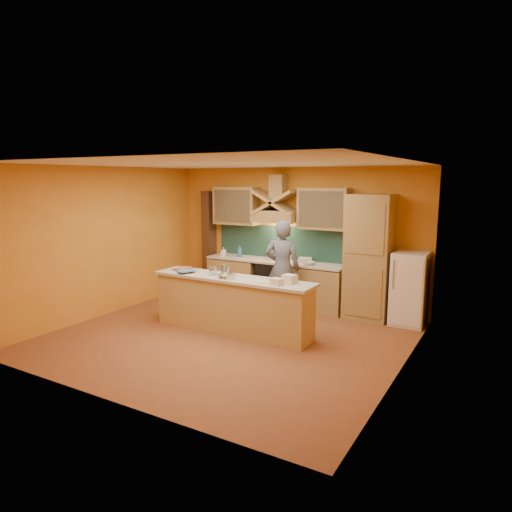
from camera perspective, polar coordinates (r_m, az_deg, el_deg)
The scene contains 36 objects.
floor at distance 7.61m, azimuth -3.53°, elevation -10.12°, with size 5.50×5.00×0.01m, color brown.
ceiling at distance 7.17m, azimuth -3.76°, elevation 11.46°, with size 5.50×5.00×0.01m, color white.
wall_back at distance 9.42m, azimuth 4.83°, elevation 2.46°, with size 5.50×0.02×2.80m, color orange.
wall_front at distance 5.40m, azimuth -18.53°, elevation -3.37°, with size 5.50×0.02×2.80m, color orange.
wall_left at distance 9.06m, azimuth -18.27°, elevation 1.73°, with size 0.02×5.00×2.80m, color orange.
wall_right at distance 6.19m, azimuth 18.06°, elevation -1.72°, with size 0.02×5.00×2.80m, color orange.
base_cabinet_left at distance 9.92m, azimuth -2.55°, elevation -2.83°, with size 1.10×0.60×0.86m, color #A7864C.
base_cabinet_right at distance 9.07m, azimuth 7.65°, elevation -4.11°, with size 1.10×0.60×0.86m, color #A7864C.
counter_top at distance 9.36m, azimuth 2.34°, elevation -0.65°, with size 3.00×0.62×0.04m, color beige.
stove at distance 9.45m, azimuth 2.32°, elevation -3.34°, with size 0.60×0.58×0.90m, color black.
backsplash at distance 9.56m, azimuth 3.15°, elevation 1.68°, with size 3.00×0.03×0.70m, color #193833.
range_hood at distance 9.29m, azimuth 2.52°, elevation 4.99°, with size 0.92×0.50×0.24m, color #A7864C.
hood_chimney at distance 9.35m, azimuth 2.83°, elevation 8.58°, with size 0.30×0.30×0.50m, color #A7864C.
upper_cabinet_left at distance 9.84m, azimuth -2.47°, elevation 6.30°, with size 1.00×0.35×0.80m, color #A7864C.
upper_cabinet_right at distance 8.93m, azimuth 8.48°, elevation 5.87°, with size 1.00×0.35×0.80m, color #A7864C.
pantry_column at distance 8.60m, azimuth 13.92°, elevation -0.15°, with size 0.80×0.60×2.30m, color #A7864C.
fridge at distance 8.53m, azimuth 18.63°, elevation -3.89°, with size 0.58×0.60×1.30m, color white.
trim_column_left at distance 10.36m, azimuth -5.86°, elevation 1.70°, with size 0.20×0.30×2.30m, color #472816.
island_body at distance 7.77m, azimuth -2.95°, elevation -6.29°, with size 2.80×0.55×0.88m, color tan.
island_top at distance 7.65m, azimuth -2.98°, elevation -2.83°, with size 2.90×0.62×0.05m, color beige.
person at distance 8.57m, azimuth 3.29°, elevation -1.55°, with size 0.66×0.44×1.82m, color slate.
pot_large at distance 9.41m, azimuth 2.07°, elevation -0.04°, with size 0.22×0.22×0.18m, color silver.
pot_small at distance 9.39m, azimuth 3.06°, elevation -0.19°, with size 0.22×0.22×0.14m, color silver.
soap_bottle_a at distance 9.87m, azimuth -4.06°, elevation 0.56°, with size 0.09×0.09×0.20m, color white.
soap_bottle_b at distance 9.74m, azimuth -2.07°, elevation 0.66°, with size 0.10×0.10×0.27m, color #365C95.
bowl_back at distance 8.90m, azimuth 6.59°, elevation -0.89°, with size 0.22×0.22×0.07m, color silver.
dish_rack at distance 9.16m, azimuth 6.16°, elevation -0.51°, with size 0.26×0.21×0.09m, color silver.
book_lower at distance 8.45m, azimuth -9.78°, elevation -1.48°, with size 0.25×0.33×0.03m, color #A14839.
book_upper at distance 8.15m, azimuth -9.09°, elevation -1.75°, with size 0.23×0.31×0.02m, color #446C96.
jar_large at distance 7.82m, azimuth -3.89°, elevation -1.73°, with size 0.14×0.14×0.17m, color silver.
jar_small at distance 7.82m, azimuth -5.37°, elevation -1.86°, with size 0.13×0.13×0.14m, color silver.
kitchen_scale at distance 7.45m, azimuth -3.11°, elevation -2.58°, with size 0.12×0.12×0.10m, color white.
mixing_bowl at distance 7.58m, azimuth -3.84°, elevation -2.53°, with size 0.25×0.25×0.06m, color silver.
cloth at distance 7.25m, azimuth 1.06°, elevation -3.25°, with size 0.26×0.19×0.02m, color beige.
grocery_bag_a at distance 7.20m, azimuth 4.24°, elevation -2.88°, with size 0.21×0.17×0.14m, color beige.
grocery_bag_b at distance 7.06m, azimuth 2.63°, elevation -3.23°, with size 0.18×0.14×0.11m, color beige.
Camera 1 is at (3.98, -5.96, 2.57)m, focal length 32.00 mm.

